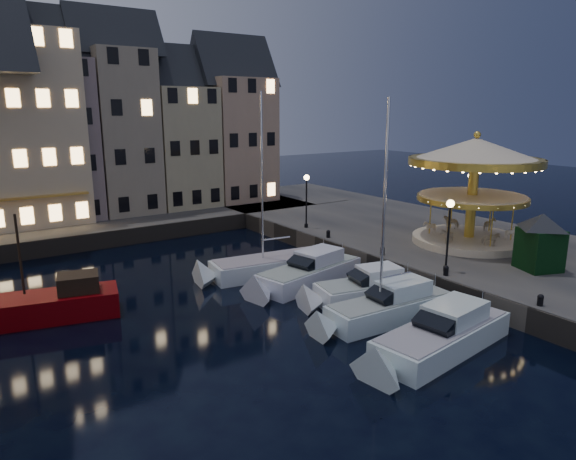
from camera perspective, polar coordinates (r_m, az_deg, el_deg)
ground at (r=25.75m, az=8.42°, el=-10.67°), size 160.00×160.00×0.00m
quay_east at (r=39.26m, az=17.57°, el=-1.70°), size 16.00×56.00×1.30m
quay_north at (r=46.85m, az=-23.58°, el=0.18°), size 44.00×12.00×1.30m
quaywall_e at (r=33.49m, az=9.05°, el=-3.78°), size 0.15×44.00×1.30m
quaywall_n at (r=41.56m, az=-19.25°, el=-1.01°), size 48.00×0.15×1.30m
streetlamp_b at (r=30.27m, az=17.44°, el=0.52°), size 0.44×0.44×4.17m
streetlamp_c at (r=39.83m, az=2.06°, el=4.09°), size 0.44×0.44×4.17m
streetlamp_d at (r=43.30m, az=19.51°, el=4.08°), size 0.44×0.44×4.17m
bollard_a at (r=27.28m, az=26.24°, el=-6.94°), size 0.30×0.30×0.57m
bollard_b at (r=30.12m, az=17.16°, el=-4.29°), size 0.30×0.30×0.57m
bollard_c at (r=33.29m, az=10.45°, el=-2.24°), size 0.30×0.30×0.57m
bollard_d at (r=37.24m, az=4.49°, el=-0.39°), size 0.30×0.30×0.57m
townhouse_nc at (r=47.82m, az=-24.98°, el=10.17°), size 6.82×8.00×14.80m
townhouse_nd at (r=49.12m, az=-18.32°, el=11.36°), size 5.50×8.00×15.80m
townhouse_ne at (r=50.99m, az=-12.24°, el=10.09°), size 6.16×8.00×12.80m
townhouse_nf at (r=53.57m, az=-6.17°, el=10.99°), size 6.82×8.00×13.80m
motorboat_b at (r=23.77m, az=16.28°, el=-11.51°), size 8.58×3.43×2.15m
motorboat_c at (r=26.31m, az=10.61°, el=-8.63°), size 7.99×2.47×10.57m
motorboat_d at (r=28.60m, az=8.12°, el=-6.79°), size 6.86×3.47×2.15m
motorboat_e at (r=31.10m, az=1.93°, el=-4.98°), size 8.35×3.99×2.15m
motorboat_f at (r=32.96m, az=-2.42°, el=-4.13°), size 9.30×3.50×12.30m
red_fishing_boat at (r=28.85m, az=-24.76°, el=-7.66°), size 7.07×3.78×5.71m
carousel at (r=36.91m, az=20.00°, el=6.22°), size 8.75×8.75×7.66m
ticket_kiosk at (r=32.72m, az=26.35°, el=-0.21°), size 3.21×3.21×3.76m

